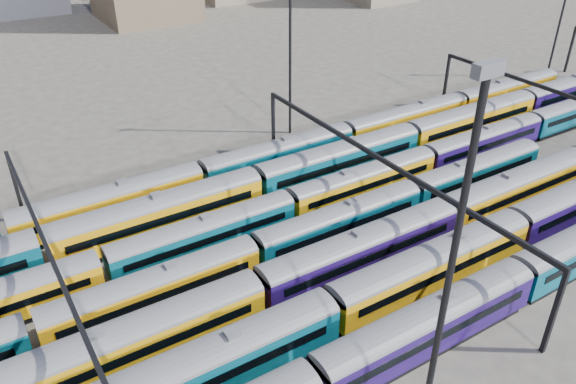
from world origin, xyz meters
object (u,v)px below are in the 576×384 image
rake_0 (315,381)px  rake_2 (362,247)px  rake_1 (433,263)px  mast_2 (446,295)px

rake_0 → rake_2: 15.53m
rake_1 → rake_2: (-3.68, 5.00, -0.04)m
rake_2 → rake_1: bearing=-53.6°
rake_0 → rake_1: bearing=17.8°
rake_1 → rake_2: rake_1 is taller
rake_1 → rake_2: size_ratio=1.02×
rake_1 → mast_2: size_ratio=4.13×
mast_2 → rake_0: bearing=110.5°
rake_0 → rake_2: bearing=40.1°
rake_0 → mast_2: size_ratio=4.77×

